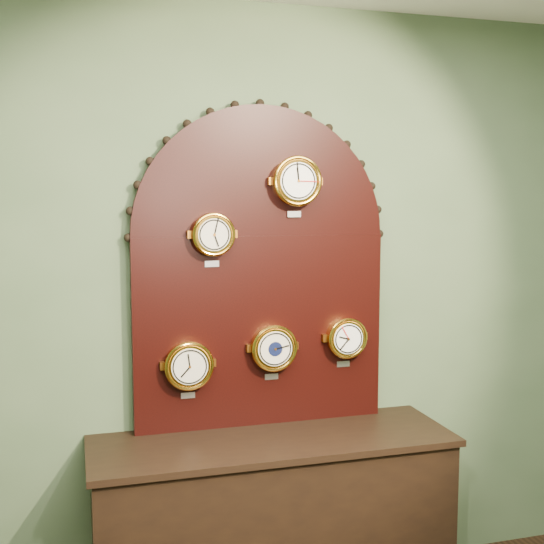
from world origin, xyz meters
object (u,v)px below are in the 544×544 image
object	(u,v)px
shop_counter	(273,528)
display_board	(260,258)
roman_clock	(213,234)
arabic_clock	(296,181)
hygrometer	(189,365)
tide_clock	(346,338)
barometer	(273,348)

from	to	relation	value
shop_counter	display_board	bearing A→B (deg)	90.00
shop_counter	roman_clock	world-z (taller)	roman_clock
shop_counter	arabic_clock	xyz separation A→B (m)	(0.16, 0.15, 1.58)
hygrometer	arabic_clock	bearing A→B (deg)	-0.02
shop_counter	roman_clock	bearing A→B (deg)	146.98
roman_clock	arabic_clock	bearing A→B (deg)	-0.13
shop_counter	hygrometer	world-z (taller)	hygrometer
shop_counter	hygrometer	bearing A→B (deg)	156.62
display_board	roman_clock	size ratio (longest dim) A/B	6.17
display_board	hygrometer	world-z (taller)	display_board
arabic_clock	hygrometer	size ratio (longest dim) A/B	1.02
tide_clock	shop_counter	bearing A→B (deg)	-159.39
arabic_clock	barometer	distance (m)	0.78
roman_clock	arabic_clock	world-z (taller)	arabic_clock
shop_counter	roman_clock	size ratio (longest dim) A/B	6.46
display_board	tide_clock	xyz separation A→B (m)	(0.41, -0.07, -0.39)
hygrometer	tide_clock	world-z (taller)	tide_clock
hygrometer	barometer	xyz separation A→B (m)	(0.40, -0.00, 0.06)
hygrometer	tide_clock	xyz separation A→B (m)	(0.76, 0.00, 0.08)
display_board	hygrometer	distance (m)	0.60
display_board	hygrometer	size ratio (longest dim) A/B	5.53
display_board	arabic_clock	size ratio (longest dim) A/B	5.42
barometer	tide_clock	distance (m)	0.37
roman_clock	shop_counter	bearing A→B (deg)	-33.02
shop_counter	barometer	world-z (taller)	barometer
hygrometer	tide_clock	distance (m)	0.77
hygrometer	display_board	bearing A→B (deg)	10.62
shop_counter	display_board	distance (m)	1.25
display_board	arabic_clock	xyz separation A→B (m)	(0.16, -0.07, 0.36)
arabic_clock	barometer	world-z (taller)	arabic_clock
barometer	hygrometer	bearing A→B (deg)	180.00
display_board	barometer	bearing A→B (deg)	-56.07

